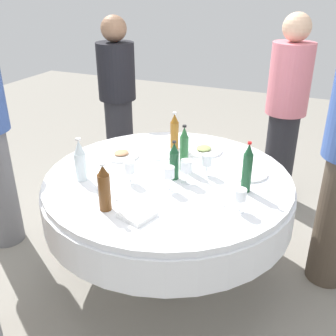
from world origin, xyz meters
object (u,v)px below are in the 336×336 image
Objects in this scene: wine_glass_right at (169,174)px; plate_outer at (204,150)px; wine_glass_left at (240,195)px; plate_rear at (248,173)px; wine_glass_west at (207,161)px; person_far at (118,101)px; bottle_brown_east at (104,188)px; bottle_dark_green_left at (174,162)px; plate_inner at (121,155)px; bottle_dark_green_far at (247,169)px; person_front at (286,110)px; wine_glass_inner at (186,167)px; wine_glass_east at (130,168)px; bottle_amber_mid at (174,132)px; bottle_green_west at (184,149)px; bottle_clear_front at (80,161)px; dining_table at (168,195)px.

wine_glass_right is 0.59× the size of plate_outer.
wine_glass_left reaches higher than plate_rear.
wine_glass_west is 0.54× the size of plate_outer.
person_far is at bearing 51.20° from wine_glass_west.
bottle_dark_green_left is at bearing -22.41° from bottle_brown_east.
plate_inner is (0.64, 0.27, -0.12)m from bottle_brown_east.
person_front is (1.31, -0.02, -0.03)m from bottle_dark_green_far.
person_front reaches higher than plate_outer.
wine_glass_inner is 1.57m from person_far.
wine_glass_right is (-0.28, 0.14, 0.01)m from wine_glass_west.
person_front is at bearing -3.06° from plate_rear.
person_far reaches higher than wine_glass_east.
wine_glass_east is (-0.16, 0.22, -0.02)m from bottle_dark_green_left.
person_far is at bearing 31.22° from plate_inner.
person_far is (0.62, 1.06, 0.08)m from plate_outer.
bottle_green_west reaches higher than bottle_amber_mid.
plate_inner is at bearing 22.68° from bottle_brown_east.
bottle_brown_east is 0.71m from wine_glass_left.
person_front reaches higher than person_far.
plate_outer is at bearing -4.47° from bottle_green_west.
wine_glass_west is at bearing 41.24° from wine_glass_left.
plate_inner is 1.49m from person_front.
person_front is (0.89, -0.65, -0.01)m from bottle_amber_mid.
person_front is at bearing -26.70° from plate_outer.
person_front is (0.86, -0.43, 0.10)m from plate_outer.
person_front reaches higher than bottle_dark_green_far.
person_front reaches higher than bottle_clear_front.
bottle_brown_east is at bearing -88.66° from person_front.
bottle_brown_east reaches higher than wine_glass_east.
person_front is at bearing -21.50° from dining_table.
plate_outer is (0.45, -0.08, 0.16)m from dining_table.
bottle_amber_mid is 1.98× the size of wine_glass_east.
dining_table is 0.53m from plate_rear.
person_far is (1.29, 1.49, -0.01)m from wine_glass_left.
person_far is (0.94, 1.03, -0.05)m from bottle_green_west.
bottle_green_west reaches higher than dining_table.
bottle_clear_front is 0.90× the size of bottle_green_west.
bottle_clear_front reaches higher than wine_glass_right.
wine_glass_left is (-0.23, -0.51, 0.24)m from dining_table.
wine_glass_right is 0.59m from plate_inner.
wine_glass_left is (-0.23, -0.02, -0.05)m from bottle_dark_green_far.
bottle_brown_east is (-0.24, -0.32, 0.00)m from bottle_clear_front.
wine_glass_inner reaches higher than wine_glass_east.
wine_glass_left is (-0.65, -0.64, -0.03)m from bottle_amber_mid.
plate_outer is at bearing -72.68° from person_far.
wine_glass_west is at bearing -26.09° from wine_glass_right.
bottle_amber_mid reaches higher than wine_glass_right.
bottle_dark_green_left is at bearing -89.13° from person_far.
wine_glass_east is (-0.17, 0.66, -0.05)m from bottle_dark_green_far.
plate_inner is at bearing -101.25° from person_far.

